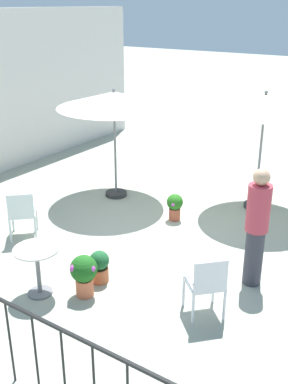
{
  "coord_description": "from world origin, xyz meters",
  "views": [
    {
      "loc": [
        -5.94,
        -3.83,
        3.73
      ],
      "look_at": [
        0.0,
        0.16,
        0.81
      ],
      "focal_mm": 43.55,
      "sensor_mm": 36.0,
      "label": 1
    }
  ],
  "objects_px": {
    "patio_umbrella_1": "(114,101)",
    "patio_chair_1": "(22,211)",
    "patio_umbrella_0": "(265,104)",
    "potted_plant_4": "(175,205)",
    "standing_person": "(257,226)",
    "cafe_table_0": "(37,263)",
    "potted_plant_2": "(100,266)",
    "potted_plant_3": "(84,273)",
    "patio_chair_0": "(207,282)"
  },
  "relations": [
    {
      "from": "patio_umbrella_0",
      "to": "patio_chair_0",
      "type": "xyz_separation_m",
      "value": [
        -3.62,
        -0.75,
        -1.52
      ]
    },
    {
      "from": "patio_chair_1",
      "to": "potted_plant_4",
      "type": "bearing_deg",
      "value": -40.5
    },
    {
      "from": "patio_chair_0",
      "to": "potted_plant_4",
      "type": "xyz_separation_m",
      "value": [
        2.25,
        1.78,
        -0.23
      ]
    },
    {
      "from": "patio_chair_0",
      "to": "standing_person",
      "type": "height_order",
      "value": "standing_person"
    },
    {
      "from": "potted_plant_3",
      "to": "potted_plant_4",
      "type": "distance_m",
      "value": 2.77
    },
    {
      "from": "patio_chair_1",
      "to": "cafe_table_0",
      "type": "bearing_deg",
      "value": -125.79
    },
    {
      "from": "patio_umbrella_1",
      "to": "patio_chair_1",
      "type": "height_order",
      "value": "patio_umbrella_1"
    },
    {
      "from": "patio_chair_0",
      "to": "patio_chair_1",
      "type": "xyz_separation_m",
      "value": [
        0.2,
        3.53,
        -0.01
      ]
    },
    {
      "from": "patio_chair_0",
      "to": "potted_plant_3",
      "type": "height_order",
      "value": "patio_chair_0"
    },
    {
      "from": "patio_chair_1",
      "to": "potted_plant_4",
      "type": "height_order",
      "value": "patio_chair_1"
    },
    {
      "from": "patio_chair_0",
      "to": "potted_plant_2",
      "type": "distance_m",
      "value": 1.65
    },
    {
      "from": "patio_chair_0",
      "to": "potted_plant_2",
      "type": "relative_size",
      "value": 1.82
    },
    {
      "from": "patio_umbrella_0",
      "to": "patio_chair_1",
      "type": "bearing_deg",
      "value": 140.87
    },
    {
      "from": "patio_chair_1",
      "to": "potted_plant_4",
      "type": "distance_m",
      "value": 2.71
    },
    {
      "from": "patio_umbrella_1",
      "to": "potted_plant_2",
      "type": "xyz_separation_m",
      "value": [
        -2.7,
        -1.75,
        -1.72
      ]
    },
    {
      "from": "patio_umbrella_1",
      "to": "patio_chair_0",
      "type": "bearing_deg",
      "value": -127.43
    },
    {
      "from": "patio_umbrella_0",
      "to": "potted_plant_4",
      "type": "bearing_deg",
      "value": 143.04
    },
    {
      "from": "patio_umbrella_1",
      "to": "standing_person",
      "type": "relative_size",
      "value": 1.29
    },
    {
      "from": "patio_chair_0",
      "to": "potted_plant_2",
      "type": "bearing_deg",
      "value": 94.03
    },
    {
      "from": "cafe_table_0",
      "to": "patio_chair_1",
      "type": "relative_size",
      "value": 0.82
    },
    {
      "from": "patio_chair_1",
      "to": "patio_umbrella_0",
      "type": "bearing_deg",
      "value": -39.13
    },
    {
      "from": "patio_umbrella_1",
      "to": "potted_plant_2",
      "type": "relative_size",
      "value": 4.63
    },
    {
      "from": "standing_person",
      "to": "cafe_table_0",
      "type": "bearing_deg",
      "value": 129.23
    },
    {
      "from": "patio_umbrella_1",
      "to": "patio_chair_1",
      "type": "relative_size",
      "value": 2.59
    },
    {
      "from": "patio_umbrella_1",
      "to": "cafe_table_0",
      "type": "xyz_separation_m",
      "value": [
        -3.4,
        -1.26,
        -1.49
      ]
    },
    {
      "from": "patio_umbrella_1",
      "to": "patio_umbrella_0",
      "type": "bearing_deg",
      "value": -68.41
    },
    {
      "from": "potted_plant_4",
      "to": "standing_person",
      "type": "height_order",
      "value": "standing_person"
    },
    {
      "from": "patio_umbrella_0",
      "to": "patio_chair_1",
      "type": "distance_m",
      "value": 4.67
    },
    {
      "from": "patio_umbrella_1",
      "to": "potted_plant_2",
      "type": "height_order",
      "value": "patio_umbrella_1"
    },
    {
      "from": "potted_plant_2",
      "to": "patio_chair_1",
      "type": "bearing_deg",
      "value": 80.66
    },
    {
      "from": "potted_plant_4",
      "to": "cafe_table_0",
      "type": "bearing_deg",
      "value": 173.7
    },
    {
      "from": "cafe_table_0",
      "to": "patio_chair_0",
      "type": "relative_size",
      "value": 0.81
    },
    {
      "from": "potted_plant_4",
      "to": "standing_person",
      "type": "bearing_deg",
      "value": -120.98
    },
    {
      "from": "patio_chair_1",
      "to": "potted_plant_3",
      "type": "relative_size",
      "value": 1.43
    },
    {
      "from": "patio_umbrella_1",
      "to": "potted_plant_4",
      "type": "xyz_separation_m",
      "value": [
        -0.33,
        -1.6,
        -1.69
      ]
    },
    {
      "from": "cafe_table_0",
      "to": "potted_plant_3",
      "type": "distance_m",
      "value": 0.64
    },
    {
      "from": "patio_umbrella_1",
      "to": "patio_chair_1",
      "type": "bearing_deg",
      "value": 176.23
    },
    {
      "from": "cafe_table_0",
      "to": "patio_chair_0",
      "type": "bearing_deg",
      "value": -68.78
    },
    {
      "from": "potted_plant_2",
      "to": "potted_plant_4",
      "type": "xyz_separation_m",
      "value": [
        2.37,
        0.15,
        0.03
      ]
    },
    {
      "from": "standing_person",
      "to": "patio_umbrella_1",
      "type": "bearing_deg",
      "value": 67.03
    },
    {
      "from": "potted_plant_3",
      "to": "patio_umbrella_0",
      "type": "bearing_deg",
      "value": -11.4
    },
    {
      "from": "potted_plant_2",
      "to": "potted_plant_3",
      "type": "bearing_deg",
      "value": -173.13
    },
    {
      "from": "potted_plant_4",
      "to": "standing_person",
      "type": "xyz_separation_m",
      "value": [
        -1.19,
        -1.97,
        0.61
      ]
    },
    {
      "from": "potted_plant_3",
      "to": "potted_plant_4",
      "type": "bearing_deg",
      "value": 4.09
    },
    {
      "from": "patio_umbrella_1",
      "to": "potted_plant_3",
      "type": "distance_m",
      "value": 3.92
    },
    {
      "from": "patio_umbrella_1",
      "to": "patio_chair_0",
      "type": "xyz_separation_m",
      "value": [
        -2.58,
        -3.37,
        -1.46
      ]
    },
    {
      "from": "patio_chair_1",
      "to": "potted_plant_3",
      "type": "distance_m",
      "value": 2.08
    },
    {
      "from": "potted_plant_4",
      "to": "patio_umbrella_1",
      "type": "bearing_deg",
      "value": 78.39
    },
    {
      "from": "cafe_table_0",
      "to": "patio_umbrella_0",
      "type": "bearing_deg",
      "value": -17.12
    },
    {
      "from": "patio_chair_0",
      "to": "potted_plant_3",
      "type": "xyz_separation_m",
      "value": [
        -0.51,
        1.58,
        -0.16
      ]
    }
  ]
}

